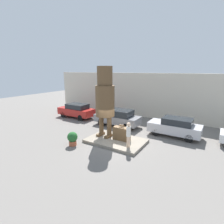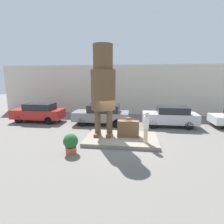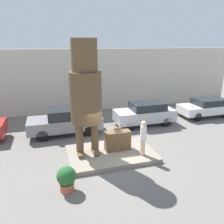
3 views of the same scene
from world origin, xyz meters
TOP-DOWN VIEW (x-y plane):
  - ground_plane at (0.00, 0.00)m, footprint 60.00×60.00m
  - pedestal at (0.00, 0.00)m, footprint 4.37×2.83m
  - building_backdrop at (0.00, 8.39)m, footprint 28.00×0.60m
  - statue_figure at (-1.15, 0.24)m, footprint 1.49×1.49m
  - giant_suitcase at (0.41, 0.16)m, footprint 1.31×0.51m
  - tourist at (1.43, -0.72)m, footprint 0.30×0.30m
  - parked_car_grey at (-1.91, 3.58)m, footprint 4.53×1.82m
  - parked_car_silver at (3.54, 3.67)m, footprint 4.18×1.71m
  - parked_car_white at (8.95, 4.01)m, footprint 4.27×1.78m
  - planter_pot at (-2.41, -2.20)m, footprint 0.75×0.75m

SIDE VIEW (x-z plane):
  - ground_plane at x=0.00m, z-range 0.00..0.00m
  - pedestal at x=0.00m, z-range 0.00..0.21m
  - planter_pot at x=-2.41m, z-range 0.05..1.09m
  - giant_suitcase at x=0.41m, z-range 0.12..1.35m
  - parked_car_white at x=8.95m, z-range 0.06..1.49m
  - parked_car_silver at x=3.54m, z-range 0.04..1.65m
  - parked_car_grey at x=-1.91m, z-range 0.04..1.71m
  - tourist at x=1.43m, z-range 0.30..2.09m
  - building_backdrop at x=0.00m, z-range 0.00..5.11m
  - statue_figure at x=-1.15m, z-range 0.68..6.20m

